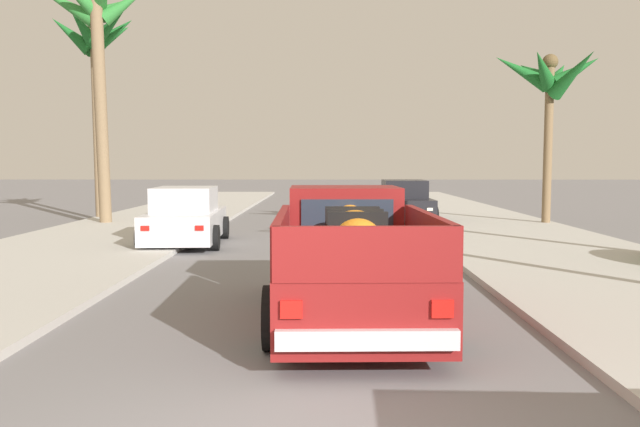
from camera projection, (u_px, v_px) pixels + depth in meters
The scene contains 10 objects.
sidewalk_left at pixel (82, 246), 16.83m from camera, with size 5.22×60.00×0.12m, color beige.
sidewalk_right at pixel (538, 247), 16.74m from camera, with size 5.22×60.00×0.12m, color beige.
curb_left at pixel (129, 247), 16.82m from camera, with size 0.16×60.00×0.10m, color silver.
curb_right at pixel (490, 247), 16.75m from camera, with size 0.16×60.00×0.10m, color silver.
pickup_truck at pixel (350, 261), 9.29m from camera, with size 2.31×5.26×1.80m.
car_right_near at pixel (186, 218), 17.67m from camera, with size 2.21×4.34×1.54m.
car_left_mid at pixel (404, 202), 24.49m from camera, with size 2.03×4.26×1.54m.
palm_tree_left_fore at pixel (550, 80), 22.43m from camera, with size 3.84×3.58×5.94m.
palm_tree_right_mid at pixel (95, 45), 24.83m from camera, with size 3.58×4.01×7.74m.
palm_tree_right_back at pixel (97, 30), 22.37m from camera, with size 3.89×3.43×8.27m.
Camera 1 is at (0.40, -4.67, 2.19)m, focal length 37.28 mm.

